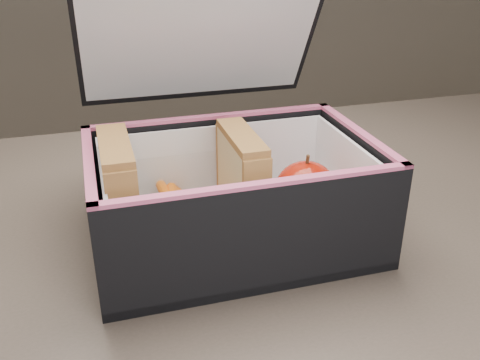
# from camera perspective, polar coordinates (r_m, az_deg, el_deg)

# --- Properties ---
(kitchen_table) EXTENTS (1.20, 0.80, 0.75)m
(kitchen_table) POSITION_cam_1_polar(r_m,az_deg,el_deg) (0.61, 3.59, -14.04)
(kitchen_table) COLOR brown
(kitchen_table) RESTS_ON ground
(lunch_bag) EXTENTS (0.28, 0.28, 0.26)m
(lunch_bag) POSITION_cam_1_polar(r_m,az_deg,el_deg) (0.53, -0.87, -0.84)
(lunch_bag) COLOR black
(lunch_bag) RESTS_ON kitchen_table
(plastic_tub) EXTENTS (0.16, 0.12, 0.07)m
(plastic_tub) POSITION_cam_1_polar(r_m,az_deg,el_deg) (0.52, -6.02, -3.17)
(plastic_tub) COLOR white
(plastic_tub) RESTS_ON lunch_bag
(sandwich_left) EXTENTS (0.03, 0.10, 0.11)m
(sandwich_left) POSITION_cam_1_polar(r_m,az_deg,el_deg) (0.51, -12.67, -1.72)
(sandwich_left) COLOR beige
(sandwich_left) RESTS_ON plastic_tub
(sandwich_right) EXTENTS (0.03, 0.09, 0.10)m
(sandwich_right) POSITION_cam_1_polar(r_m,az_deg,el_deg) (0.53, 0.19, -0.32)
(sandwich_right) COLOR beige
(sandwich_right) RESTS_ON plastic_tub
(carrot_sticks) EXTENTS (0.05, 0.15, 0.03)m
(carrot_sticks) POSITION_cam_1_polar(r_m,az_deg,el_deg) (0.54, -6.05, -4.08)
(carrot_sticks) COLOR #E55900
(carrot_sticks) RESTS_ON plastic_tub
(paper_napkin) EXTENTS (0.10, 0.10, 0.01)m
(paper_napkin) POSITION_cam_1_polar(r_m,az_deg,el_deg) (0.58, 6.79, -3.56)
(paper_napkin) COLOR white
(paper_napkin) RESTS_ON lunch_bag
(red_apple) EXTENTS (0.07, 0.07, 0.07)m
(red_apple) POSITION_cam_1_polar(r_m,az_deg,el_deg) (0.55, 7.04, -1.00)
(red_apple) COLOR #8C0C04
(red_apple) RESTS_ON paper_napkin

